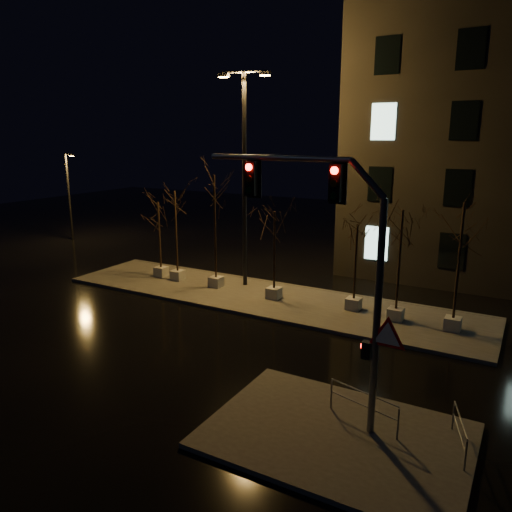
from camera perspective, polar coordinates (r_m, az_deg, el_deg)
The scene contains 15 objects.
ground at distance 20.72m, azimuth -7.30°, elevation -9.51°, with size 90.00×90.00×0.00m, color black.
median at distance 25.42m, azimuth 0.79°, elevation -4.77°, with size 22.00×5.00×0.15m, color #413F3A.
sidewalk_corner at distance 14.74m, azimuth 9.19°, elevation -19.59°, with size 7.00×5.00×0.15m, color #413F3A.
tree_0 at distance 28.74m, azimuth -11.06°, elevation 4.20°, with size 1.80×1.80×4.43m.
tree_1 at distance 27.72m, azimuth -9.21°, elevation 5.06°, with size 1.80×1.80×5.14m.
tree_2 at distance 26.05m, azimuth -4.77°, elevation 6.32°, with size 1.80×1.80×6.14m.
tree_3 at distance 24.25m, azimuth 2.13°, elevation 2.86°, with size 1.80×1.80×4.51m.
tree_4 at distance 23.14m, azimuth 11.40°, elevation 1.35°, with size 1.80×1.80×4.13m.
tree_5 at distance 22.06m, azimuth 16.25°, elevation 2.29°, with size 1.80×1.80×5.03m.
tree_6 at distance 21.61m, azimuth 22.46°, elevation 2.56°, with size 1.80×1.80×5.52m.
traffic_signal_mast at distance 13.41m, azimuth 9.15°, elevation 0.19°, with size 6.08×0.40×7.43m.
streetlight_main at distance 26.20m, azimuth -1.33°, elevation 10.20°, with size 2.76×0.78×11.06m.
streetlight_far at distance 41.72m, azimuth -20.55°, elevation 6.76°, with size 1.31×0.52×6.76m.
guard_rail_a at distance 14.94m, azimuth 12.16°, elevation -16.06°, with size 2.18×0.66×0.98m.
guard_rail_b at distance 14.63m, azimuth 22.25°, elevation -17.85°, with size 0.58×1.77×0.88m.
Camera 1 is at (11.53, -15.18, 8.12)m, focal length 35.00 mm.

